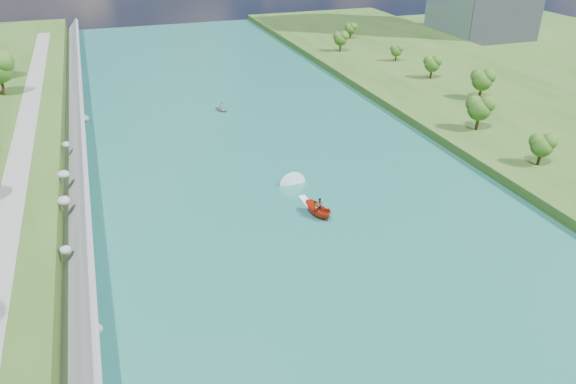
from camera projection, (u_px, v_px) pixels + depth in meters
name	position (u px, v px, depth m)	size (l,w,h in m)	color
ground	(358.00, 285.00, 55.17)	(260.00, 260.00, 0.00)	#2D5119
river_water	(291.00, 196.00, 71.95)	(55.00, 240.00, 0.10)	#195F50
riprap_bank	(76.00, 220.00, 62.99)	(4.65, 236.00, 4.35)	slate
riverside_path	(9.00, 213.00, 60.89)	(3.00, 200.00, 0.10)	gray
motorboat	(313.00, 205.00, 68.12)	(3.60, 19.05, 2.24)	#B8290E
raft	(222.00, 109.00, 101.06)	(3.14, 3.64, 1.57)	gray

